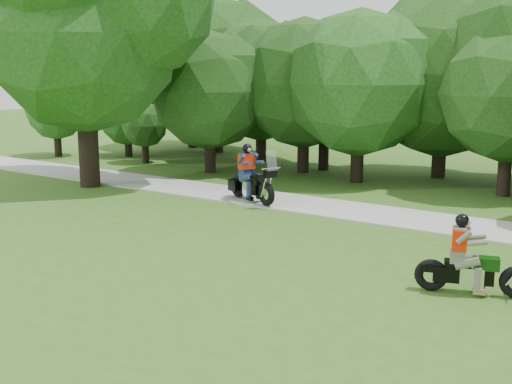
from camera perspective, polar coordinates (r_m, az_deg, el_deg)
The scene contains 6 objects.
ground at distance 11.10m, azimuth -4.32°, elevation -10.10°, with size 100.00×100.00×0.00m, color #3A5E1A.
walkway at distance 17.74m, azimuth 12.26°, elevation -2.19°, with size 60.00×2.20×0.06m, color #A3A39E.
tree_line at distance 23.21m, azimuth 21.48°, elevation 9.31°, with size 39.50×12.03×7.41m.
big_tree_west at distance 22.73m, azimuth -14.58°, elevation 15.07°, with size 8.64×6.56×9.96m.
chopper_motorcycle at distance 12.07m, azimuth 18.33°, elevation -6.17°, with size 2.01×0.98×1.47m.
touring_motorcycle at distance 19.22m, azimuth -0.60°, elevation 1.05°, with size 2.16×1.26×1.71m.
Camera 1 is at (6.60, -7.99, 3.97)m, focal length 45.00 mm.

